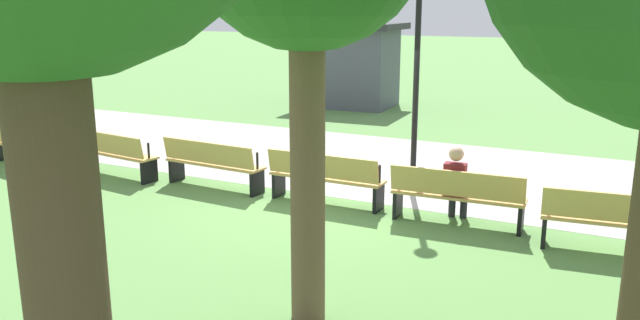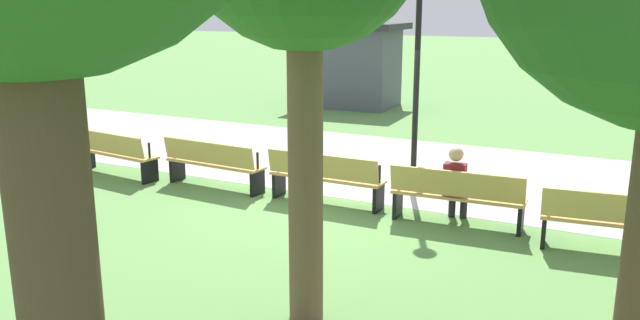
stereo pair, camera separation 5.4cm
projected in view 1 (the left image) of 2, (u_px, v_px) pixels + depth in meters
name	position (u px, v px, depth m)	size (l,w,h in m)	color
ground_plane	(327.00, 203.00, 10.63)	(120.00, 120.00, 0.00)	#5B8C47
path_paving	(389.00, 164.00, 13.20)	(27.57, 5.23, 0.01)	#A39E99
bench_0	(19.00, 145.00, 12.86)	(2.03, 0.80, 0.89)	tan
bench_1	(112.00, 152.00, 12.17)	(2.02, 0.69, 0.89)	tan
bench_2	(212.00, 163.00, 11.37)	(2.00, 0.58, 0.89)	tan
bench_3	(325.00, 176.00, 10.45)	(1.98, 0.47, 0.89)	tan
bench_4	(457.00, 195.00, 9.43)	(2.00, 0.58, 0.89)	tan
bench_5	(620.00, 221.00, 8.30)	(2.02, 0.69, 0.89)	tan
person_seated	(456.00, 182.00, 9.54)	(0.34, 0.53, 1.20)	maroon
lamp_post	(418.00, 29.00, 10.47)	(0.32, 0.32, 4.10)	black
kiosk	(348.00, 64.00, 20.68)	(3.56, 2.81, 2.69)	#4C515B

